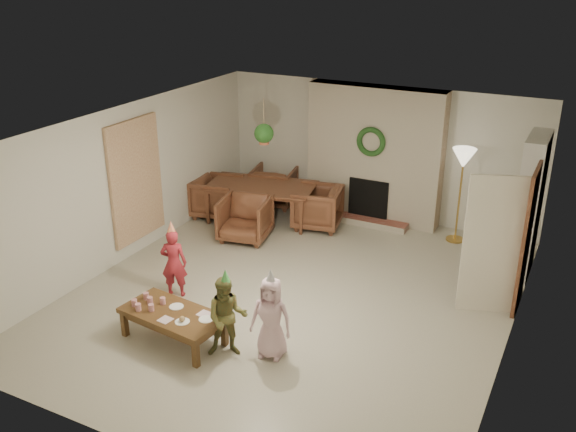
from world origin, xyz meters
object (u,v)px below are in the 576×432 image
Objects in this scene: child_red at (174,263)px; coffee_table_top at (173,314)px; dining_chair_right at (317,207)px; dining_chair_near at (245,219)px; dining_chair_far at (274,186)px; child_plaid at (227,317)px; child_pink at (271,318)px; dining_chair_left at (217,197)px; dining_table at (261,203)px.

coffee_table_top is at bearing 102.37° from child_red.
dining_chair_right is at bearing -127.03° from child_red.
dining_chair_near is 1.00× the size of dining_chair_far.
coffee_table_top is 0.80m from child_plaid.
child_red is at bearing -25.00° from dining_chair_right.
child_pink reaches higher than dining_chair_far.
child_plaid is at bearing -74.03° from dining_chair_near.
child_red is at bearing 85.27° from dining_chair_far.
dining_chair_left reaches higher than coffee_table_top.
child_pink reaches higher than coffee_table_top.
coffee_table_top is (1.80, -3.83, 0.00)m from dining_chair_left.
dining_chair_right is (1.91, 0.37, 0.00)m from dining_chair_left.
child_pink is at bearing 19.26° from coffee_table_top.
dining_chair_far is at bearing 90.00° from dining_chair_near.
child_red is (-0.69, 0.98, 0.13)m from coffee_table_top.
child_pink is (2.39, -4.56, 0.15)m from dining_chair_far.
dining_chair_left is 4.58m from child_plaid.
child_plaid reaches higher than child_red.
dining_chair_near is 1.00× the size of dining_chair_right.
dining_chair_left is 3.06m from child_red.
coffee_table_top is at bearing 155.32° from child_plaid.
dining_chair_left is at bearing 121.96° from coffee_table_top.
child_plaid is at bearing 125.08° from child_red.
dining_table is 1.86× the size of child_plaid.
dining_table is 2.34× the size of dining_chair_near.
dining_chair_near is 1.73m from dining_chair_far.
dining_chair_far is 1.39m from dining_chair_right.
child_plaid is (1.57, -3.09, 0.15)m from dining_chair_near.
child_red is (0.09, -2.17, 0.14)m from dining_chair_near.
child_plaid is (1.90, -4.79, 0.15)m from dining_chair_far.
dining_chair_near is (0.17, -0.85, 0.04)m from dining_table.
dining_chair_right is 4.20m from child_plaid.
child_pink reaches higher than dining_chair_right.
dining_chair_far is 1.00× the size of dining_chair_right.
dining_table is 2.34× the size of dining_chair_far.
dining_chair_near is at bearing 117.06° from child_pink.
dining_chair_left is (-0.69, -1.02, 0.00)m from dining_chair_far.
child_red is (-0.80, -3.22, 0.14)m from dining_chair_right.
child_red reaches higher than coffee_table_top.
dining_chair_right is 0.81× the size of child_red.
dining_chair_far reaches higher than dining_table.
dining_chair_left and dining_chair_right have the same top height.
dining_chair_near reaches higher than dining_table.
child_pink is (3.08, -3.55, 0.15)m from dining_chair_left.
child_pink is at bearing 137.52° from child_red.
dining_chair_far is 4.97m from coffee_table_top.
child_red reaches higher than dining_chair_right.
child_plaid is at bearing -1.78° from dining_chair_right.
dining_chair_right reaches higher than coffee_table_top.
child_pink is at bearing -65.25° from dining_chair_near.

